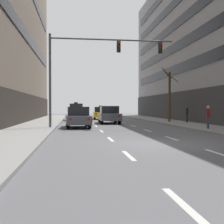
{
  "coord_description": "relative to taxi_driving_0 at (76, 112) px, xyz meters",
  "views": [
    {
      "loc": [
        -3.43,
        -12.6,
        1.65
      ],
      "look_at": [
        0.48,
        17.58,
        1.12
      ],
      "focal_mm": 46.24,
      "sensor_mm": 36.0,
      "label": 1
    }
  ],
  "objects": [
    {
      "name": "ground_plane",
      "position": [
        3.29,
        -23.77,
        -1.03
      ],
      "size": [
        120.0,
        120.0,
        0.0
      ],
      "primitive_type": "plane",
      "color": "slate"
    },
    {
      "name": "lane_stripe_l1_s2",
      "position": [
        1.67,
        -31.77,
        -1.03
      ],
      "size": [
        0.16,
        2.0,
        0.01
      ],
      "primitive_type": "cube",
      "color": "silver",
      "rests_on": "ground"
    },
    {
      "name": "lane_stripe_l1_s3",
      "position": [
        1.67,
        -26.77,
        -1.03
      ],
      "size": [
        0.16,
        2.0,
        0.01
      ],
      "primitive_type": "cube",
      "color": "silver",
      "rests_on": "ground"
    },
    {
      "name": "lane_stripe_l1_s4",
      "position": [
        1.67,
        -21.77,
        -1.03
      ],
      "size": [
        0.16,
        2.0,
        0.01
      ],
      "primitive_type": "cube",
      "color": "silver",
      "rests_on": "ground"
    },
    {
      "name": "lane_stripe_l1_s5",
      "position": [
        1.67,
        -16.77,
        -1.03
      ],
      "size": [
        0.16,
        2.0,
        0.01
      ],
      "primitive_type": "cube",
      "color": "silver",
      "rests_on": "ground"
    },
    {
      "name": "lane_stripe_l1_s6",
      "position": [
        1.67,
        -11.77,
        -1.03
      ],
      "size": [
        0.16,
        2.0,
        0.01
      ],
      "primitive_type": "cube",
      "color": "silver",
      "rests_on": "ground"
    },
    {
      "name": "lane_stripe_l1_s7",
      "position": [
        1.67,
        -6.77,
        -1.03
      ],
      "size": [
        0.16,
        2.0,
        0.01
      ],
      "primitive_type": "cube",
      "color": "silver",
      "rests_on": "ground"
    },
    {
      "name": "lane_stripe_l1_s8",
      "position": [
        1.67,
        -1.77,
        -1.03
      ],
      "size": [
        0.16,
        2.0,
        0.01
      ],
      "primitive_type": "cube",
      "color": "silver",
      "rests_on": "ground"
    },
    {
      "name": "lane_stripe_l1_s9",
      "position": [
        1.67,
        3.23,
        -1.03
      ],
      "size": [
        0.16,
        2.0,
        0.01
      ],
      "primitive_type": "cube",
      "color": "silver",
      "rests_on": "ground"
    },
    {
      "name": "lane_stripe_l1_s10",
      "position": [
        1.67,
        8.23,
        -1.03
      ],
      "size": [
        0.16,
        2.0,
        0.01
      ],
      "primitive_type": "cube",
      "color": "silver",
      "rests_on": "ground"
    },
    {
      "name": "lane_stripe_l2_s3",
      "position": [
        4.91,
        -26.77,
        -1.03
      ],
      "size": [
        0.16,
        2.0,
        0.01
      ],
      "primitive_type": "cube",
      "color": "silver",
      "rests_on": "ground"
    },
    {
      "name": "lane_stripe_l2_s4",
      "position": [
        4.91,
        -21.77,
        -1.03
      ],
      "size": [
        0.16,
        2.0,
        0.01
      ],
      "primitive_type": "cube",
      "color": "silver",
      "rests_on": "ground"
    },
    {
      "name": "lane_stripe_l2_s5",
      "position": [
        4.91,
        -16.77,
        -1.03
      ],
      "size": [
        0.16,
        2.0,
        0.01
      ],
      "primitive_type": "cube",
      "color": "silver",
      "rests_on": "ground"
    },
    {
      "name": "lane_stripe_l2_s6",
      "position": [
        4.91,
        -11.77,
        -1.03
      ],
      "size": [
        0.16,
        2.0,
        0.01
      ],
      "primitive_type": "cube",
      "color": "silver",
      "rests_on": "ground"
    },
    {
      "name": "lane_stripe_l2_s7",
      "position": [
        4.91,
        -6.77,
        -1.03
      ],
      "size": [
        0.16,
        2.0,
        0.01
      ],
      "primitive_type": "cube",
      "color": "silver",
      "rests_on": "ground"
    },
    {
      "name": "lane_stripe_l2_s8",
      "position": [
        4.91,
        -1.77,
        -1.03
      ],
      "size": [
        0.16,
        2.0,
        0.01
      ],
      "primitive_type": "cube",
      "color": "silver",
      "rests_on": "ground"
    },
    {
      "name": "lane_stripe_l2_s9",
      "position": [
        4.91,
        3.23,
        -1.03
      ],
      "size": [
        0.16,
        2.0,
        0.01
      ],
      "primitive_type": "cube",
      "color": "silver",
      "rests_on": "ground"
    },
    {
      "name": "lane_stripe_l2_s10",
      "position": [
        4.91,
        8.23,
        -1.03
      ],
      "size": [
        0.16,
        2.0,
        0.01
      ],
      "primitive_type": "cube",
      "color": "silver",
      "rests_on": "ground"
    },
    {
      "name": "taxi_driving_0",
      "position": [
        0.0,
        0.0,
        0.0
      ],
      "size": [
        1.9,
        4.32,
        2.24
      ],
      "color": "black",
      "rests_on": "ground"
    },
    {
      "name": "taxi_driving_1",
      "position": [
        3.31,
        2.44,
        -0.21
      ],
      "size": [
        2.06,
        4.52,
        1.85
      ],
      "color": "black",
      "rests_on": "ground"
    },
    {
      "name": "car_driving_2",
      "position": [
        0.1,
        -13.32,
        -0.21
      ],
      "size": [
        2.08,
        4.54,
        1.67
      ],
      "color": "black",
      "rests_on": "ground"
    },
    {
      "name": "car_driving_3",
      "position": [
        3.28,
        -7.68,
        -0.17
      ],
      "size": [
        1.97,
        4.67,
        1.75
      ],
      "color": "black",
      "rests_on": "ground"
    },
    {
      "name": "traffic_signal_0",
      "position": [
        1.23,
        -14.38,
        4.21
      ],
      "size": [
        9.53,
        0.35,
        7.0
      ],
      "color": "#4C4C51",
      "rests_on": "sidewalk_left"
    },
    {
      "name": "street_tree_1",
      "position": [
        9.53,
        -7.72,
        1.83
      ],
      "size": [
        1.55,
        1.13,
        5.64
      ],
      "color": "#4C3823",
      "rests_on": "sidewalk_right"
    },
    {
      "name": "pedestrian_0",
      "position": [
        9.16,
        -17.17,
        0.04
      ],
      "size": [
        0.29,
        0.51,
        1.61
      ],
      "color": "#383D59",
      "rests_on": "sidewalk_right"
    },
    {
      "name": "pedestrian_1",
      "position": [
        10.74,
        -9.42,
        0.04
      ],
      "size": [
        0.27,
        0.52,
        1.62
      ],
      "color": "black",
      "rests_on": "sidewalk_right"
    }
  ]
}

